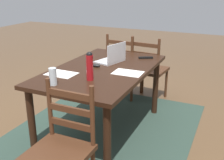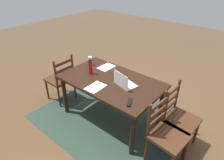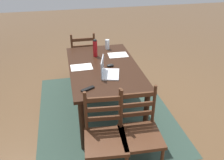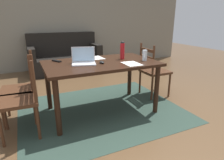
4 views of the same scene
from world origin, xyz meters
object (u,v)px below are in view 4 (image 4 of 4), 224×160
(couch, at_px, (65,58))
(tv_remote, at_px, (57,61))
(chair_left_near, at_px, (22,99))
(water_bottle, at_px, (122,50))
(laptop, at_px, (84,60))
(chair_left_far, at_px, (21,89))
(drinking_glass, at_px, (145,55))
(chair_right_far, at_px, (153,71))
(computer_mouse, at_px, (102,62))
(dining_table, at_px, (101,68))

(couch, bearing_deg, tv_remote, -103.95)
(chair_left_near, bearing_deg, water_bottle, 9.79)
(laptop, height_order, water_bottle, water_bottle)
(laptop, bearing_deg, chair_left_far, 167.51)
(laptop, xyz_separation_m, drinking_glass, (0.89, -0.18, 0.02))
(chair_left_near, xyz_separation_m, tv_remote, (0.51, 0.49, 0.32))
(chair_left_far, distance_m, water_bottle, 1.54)
(chair_left_far, distance_m, tv_remote, 0.61)
(chair_right_far, bearing_deg, computer_mouse, -165.79)
(couch, relative_size, computer_mouse, 18.00)
(chair_left_near, distance_m, drinking_glass, 1.76)
(drinking_glass, bearing_deg, chair_left_far, 168.07)
(water_bottle, distance_m, drinking_glass, 0.35)
(chair_right_far, xyz_separation_m, water_bottle, (-0.71, -0.13, 0.45))
(drinking_glass, bearing_deg, dining_table, 164.46)
(laptop, relative_size, water_bottle, 1.34)
(chair_left_far, xyz_separation_m, tv_remote, (0.51, 0.11, 0.32))
(chair_left_near, relative_size, water_bottle, 3.49)
(chair_left_near, bearing_deg, chair_right_far, 10.03)
(chair_right_far, relative_size, chair_left_far, 1.00)
(chair_left_far, height_order, water_bottle, water_bottle)
(dining_table, distance_m, computer_mouse, 0.14)
(couch, distance_m, laptop, 2.64)
(computer_mouse, distance_m, tv_remote, 0.67)
(chair_left_near, xyz_separation_m, couch, (1.08, 2.78, -0.11))
(chair_right_far, relative_size, water_bottle, 3.49)
(dining_table, bearing_deg, computer_mouse, -102.67)
(couch, bearing_deg, chair_left_far, -114.30)
(chair_left_far, relative_size, water_bottle, 3.49)
(chair_left_far, height_order, drinking_glass, chair_left_far)
(couch, xyz_separation_m, drinking_glass, (0.64, -2.76, 0.49))
(chair_right_far, relative_size, computer_mouse, 9.50)
(water_bottle, bearing_deg, dining_table, -171.07)
(laptop, distance_m, water_bottle, 0.64)
(laptop, relative_size, tv_remote, 2.15)
(dining_table, height_order, chair_left_near, chair_left_near)
(dining_table, distance_m, chair_right_far, 1.12)
(dining_table, distance_m, chair_left_near, 1.12)
(tv_remote, bearing_deg, laptop, -70.26)
(chair_right_far, bearing_deg, chair_left_near, -169.97)
(chair_right_far, relative_size, couch, 0.53)
(dining_table, height_order, water_bottle, water_bottle)
(couch, height_order, laptop, couch)
(chair_left_near, xyz_separation_m, laptop, (0.83, 0.20, 0.36))
(laptop, bearing_deg, dining_table, -0.67)
(couch, bearing_deg, chair_right_far, -65.46)
(chair_right_far, height_order, couch, couch)
(laptop, height_order, drinking_glass, laptop)
(dining_table, height_order, chair_left_far, chair_left_far)
(dining_table, distance_m, water_bottle, 0.45)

